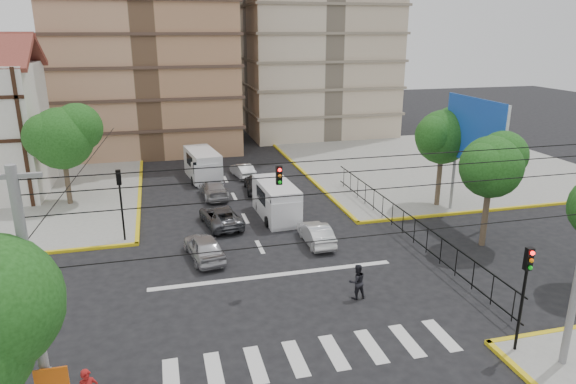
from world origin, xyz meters
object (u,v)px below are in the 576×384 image
object	(u,v)px
traffic_light_se	(525,282)
car_silver_front_left	(204,247)
van_left_lane	(203,166)
traffic_light_nw	(120,193)
car_white_front_right	(316,234)
pedestrian_crosswalk	(357,282)
van_right_lane	(277,202)

from	to	relation	value
traffic_light_se	car_silver_front_left	distance (m)	16.57
car_silver_front_left	van_left_lane	bearing A→B (deg)	-104.50
traffic_light_se	traffic_light_nw	distance (m)	22.06
car_white_front_right	pedestrian_crosswalk	distance (m)	6.82
traffic_light_se	van_right_lane	size ratio (longest dim) A/B	0.81
pedestrian_crosswalk	car_white_front_right	bearing A→B (deg)	-95.00
van_left_lane	car_silver_front_left	world-z (taller)	van_left_lane
traffic_light_nw	van_left_lane	size ratio (longest dim) A/B	0.76
traffic_light_se	van_right_lane	world-z (taller)	traffic_light_se
van_left_lane	pedestrian_crosswalk	size ratio (longest dim) A/B	3.30
van_right_lane	traffic_light_nw	bearing A→B (deg)	-172.97
traffic_light_se	car_white_front_right	world-z (taller)	traffic_light_se
van_right_lane	van_left_lane	xyz separation A→B (m)	(-3.95, 10.91, 0.03)
traffic_light_se	van_left_lane	world-z (taller)	traffic_light_se
car_white_front_right	pedestrian_crosswalk	world-z (taller)	pedestrian_crosswalk
van_right_lane	pedestrian_crosswalk	size ratio (longest dim) A/B	3.12
car_silver_front_left	traffic_light_se	bearing A→B (deg)	123.70
traffic_light_nw	car_white_front_right	distance (m)	11.88
traffic_light_se	car_silver_front_left	world-z (taller)	traffic_light_se
pedestrian_crosswalk	car_silver_front_left	bearing A→B (deg)	-47.90
van_left_lane	car_silver_front_left	bearing A→B (deg)	-103.18
van_left_lane	car_silver_front_left	xyz separation A→B (m)	(-1.52, -16.16, -0.50)
traffic_light_nw	van_right_lane	bearing A→B (deg)	9.60
traffic_light_se	van_left_lane	distance (m)	29.84
van_left_lane	pedestrian_crosswalk	bearing A→B (deg)	-85.01
car_silver_front_left	pedestrian_crosswalk	xyz separation A→B (m)	(6.63, -6.35, 0.16)
traffic_light_se	car_silver_front_left	bearing A→B (deg)	132.81
traffic_light_se	van_left_lane	size ratio (longest dim) A/B	0.76
car_silver_front_left	car_white_front_right	distance (m)	6.75
van_right_lane	van_left_lane	world-z (taller)	van_left_lane
van_left_lane	car_white_front_right	world-z (taller)	van_left_lane
traffic_light_nw	van_left_lane	bearing A→B (deg)	64.58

